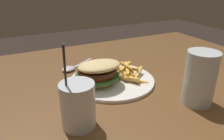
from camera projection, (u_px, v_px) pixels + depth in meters
dining_table at (108, 134)px, 0.66m from camera, size 1.45×1.06×0.76m
meal_plate_near at (105, 75)px, 0.69m from camera, size 0.27×0.27×0.09m
beer_glass at (200, 80)px, 0.57m from camera, size 0.08×0.08×0.15m
juice_glass at (78, 106)px, 0.49m from camera, size 0.08×0.08×0.20m
spoon at (70, 68)px, 0.80m from camera, size 0.15×0.11×0.01m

